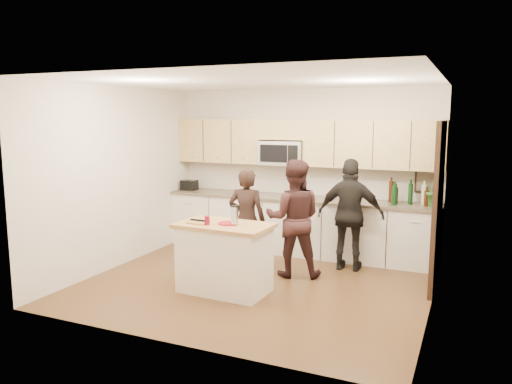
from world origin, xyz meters
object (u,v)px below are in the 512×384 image
at_px(woman_left, 247,220).
at_px(woman_right, 351,215).
at_px(toaster, 189,185).
at_px(woman_center, 294,218).
at_px(island, 224,258).

bearing_deg(woman_left, woman_right, -162.87).
bearing_deg(toaster, woman_right, -10.00).
bearing_deg(woman_left, toaster, -42.99).
bearing_deg(toaster, woman_center, -25.33).
height_order(toaster, woman_center, woman_center).
bearing_deg(woman_center, woman_left, -13.41).
relative_size(toaster, woman_left, 0.18).
bearing_deg(island, toaster, 133.00).
bearing_deg(woman_left, island, 89.11).
distance_m(woman_left, woman_center, 0.71).
xyz_separation_m(toaster, woman_left, (1.69, -1.18, -0.27)).
distance_m(toaster, woman_center, 2.65).
xyz_separation_m(island, woman_left, (-0.12, 0.94, 0.31)).
distance_m(woman_left, woman_right, 1.52).
height_order(island, woman_right, woman_right).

